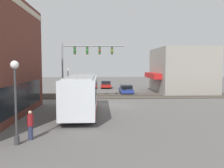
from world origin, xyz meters
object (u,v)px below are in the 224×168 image
(crossing_signal, at_px, (68,81))
(parked_car_red, at_px, (106,85))
(pedestrian_by_lamp, at_px, (30,125))
(streetlamp, at_px, (15,95))
(pedestrian_at_crossing, at_px, (68,93))
(city_bus, at_px, (82,93))
(parked_car_blue, at_px, (126,89))

(crossing_signal, distance_m, parked_car_red, 16.47)
(parked_car_red, height_order, pedestrian_by_lamp, pedestrian_by_lamp)
(streetlamp, distance_m, pedestrian_by_lamp, 2.10)
(pedestrian_by_lamp, bearing_deg, crossing_signal, -0.49)
(pedestrian_at_crossing, bearing_deg, pedestrian_by_lamp, 179.62)
(pedestrian_at_crossing, xyz_separation_m, pedestrian_by_lamp, (-15.79, 0.11, -0.06))
(streetlamp, relative_size, pedestrian_at_crossing, 2.51)
(city_bus, bearing_deg, parked_car_blue, -19.43)
(streetlamp, bearing_deg, parked_car_blue, -19.44)
(crossing_signal, xyz_separation_m, pedestrian_by_lamp, (-15.63, 0.13, -1.44))
(crossing_signal, distance_m, pedestrian_at_crossing, 1.38)
(city_bus, bearing_deg, parked_car_red, -6.16)
(pedestrian_at_crossing, relative_size, pedestrian_by_lamp, 1.06)
(streetlamp, height_order, parked_car_red, streetlamp)
(crossing_signal, relative_size, parked_car_red, 0.90)
(parked_car_red, xyz_separation_m, pedestrian_by_lamp, (-31.29, 4.97, 0.22))
(pedestrian_by_lamp, bearing_deg, streetlamp, 150.91)
(city_bus, relative_size, pedestrian_by_lamp, 5.99)
(parked_car_red, bearing_deg, pedestrian_by_lamp, 170.98)
(parked_car_blue, distance_m, pedestrian_by_lamp, 23.82)
(crossing_signal, relative_size, streetlamp, 0.85)
(city_bus, xyz_separation_m, parked_car_red, (24.08, -2.60, -1.19))
(crossing_signal, bearing_deg, pedestrian_by_lamp, 179.51)
(parked_car_blue, relative_size, pedestrian_at_crossing, 2.73)
(parked_car_red, bearing_deg, city_bus, 173.84)
(parked_car_blue, xyz_separation_m, parked_car_red, (8.77, 2.80, -0.00))
(city_bus, relative_size, streetlamp, 2.24)
(city_bus, bearing_deg, pedestrian_at_crossing, 14.79)
(pedestrian_at_crossing, bearing_deg, crossing_signal, -169.75)
(crossing_signal, bearing_deg, streetlamp, 177.84)
(crossing_signal, xyz_separation_m, parked_car_blue, (6.89, -7.64, -1.65))
(streetlamp, xyz_separation_m, pedestrian_by_lamp, (0.88, -0.49, -1.84))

